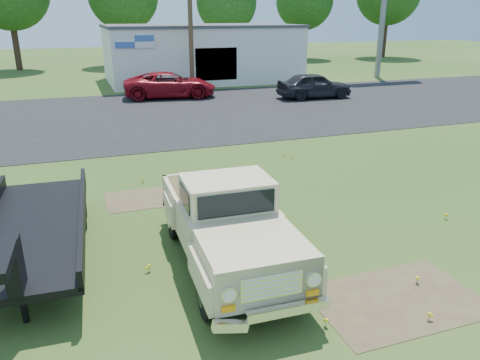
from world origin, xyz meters
The scene contains 12 objects.
ground centered at (0.00, 0.00, 0.00)m, with size 140.00×140.00×0.00m, color #274817.
asphalt_lot centered at (0.00, 15.00, 0.00)m, with size 90.00×14.00×0.02m, color black.
dirt_patch_a centered at (1.50, -3.00, 0.00)m, with size 3.00×2.00×0.01m, color brown.
dirt_patch_b centered at (-2.00, 3.50, 0.00)m, with size 2.20×1.60×0.01m, color brown.
commercial_building centered at (6.00, 26.99, 2.10)m, with size 14.20×8.20×4.15m.
utility_pole_mid centered at (4.00, 22.00, 4.60)m, with size 1.60×0.30×9.00m.
treeline_e centered at (12.00, 39.00, 5.98)m, with size 6.08×6.08×9.04m.
treeline_f centered at (22.00, 41.50, 6.30)m, with size 6.40×6.40×9.52m.
vintage_pickup_truck centered at (-0.99, -0.76, 0.95)m, with size 2.03×5.22×1.89m, color tan, non-canonical shape.
flatbed_trailer centered at (-4.67, 0.85, 0.82)m, with size 2.01×6.03×1.64m, color black, non-canonical shape.
red_pickup centered at (2.05, 19.86, 0.77)m, with size 2.57×5.57×1.55m, color maroon.
dark_sedan centered at (10.31, 16.72, 0.77)m, with size 1.82×4.52×1.54m, color black.
Camera 1 is at (-3.61, -8.86, 4.88)m, focal length 35.00 mm.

